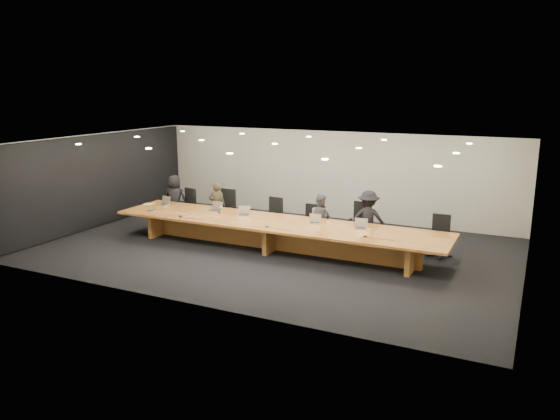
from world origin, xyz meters
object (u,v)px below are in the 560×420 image
Objects in this scene: chair_far_right at (439,236)px; paper_cup_far at (370,230)px; laptop_c at (244,211)px; water_bottle at (221,209)px; person_c at (320,218)px; mic_right at (365,236)px; chair_far_left at (185,206)px; person_a at (175,199)px; conference_table at (275,230)px; person_b at (217,205)px; chair_left at (224,209)px; mic_center at (267,226)px; amber_mug at (219,212)px; paper_cup_near at (328,223)px; chair_mid_left at (272,216)px; chair_right at (359,224)px; mic_left at (181,216)px; laptop_a at (163,201)px; av_box at (152,210)px; chair_mid_right at (310,222)px; laptop_e at (360,224)px; laptop_d at (315,219)px; person_d at (368,219)px.

paper_cup_far is (-1.46, -1.20, 0.26)m from chair_far_right.
laptop_c is 1.63× the size of water_bottle.
water_bottle is at bearing 22.62° from person_c.
person_c reaches higher than mic_right.
person_a is (-0.41, 0.04, 0.19)m from chair_far_left.
person_b is at bearing 154.59° from conference_table.
laptop_c reaches higher than conference_table.
chair_left reaches higher than mic_center.
amber_mug is (0.72, -1.01, 0.09)m from person_b.
water_bottle is 2.34× the size of paper_cup_near.
chair_mid_left is 4.70m from chair_far_right.
laptop_c is 1.43m from mic_center.
conference_table is 2.26m from chair_right.
person_a is 10.97× the size of mic_left.
paper_cup_near is 1.00× the size of paper_cup_far.
laptop_a is 2.80× the size of mic_center.
av_box reaches higher than mic_right.
chair_mid_right is (1.19, 0.02, -0.05)m from chair_mid_left.
laptop_e is (1.76, -1.03, 0.38)m from chair_mid_right.
av_box reaches higher than conference_table.
person_c is 16.30× the size of paper_cup_far.
paper_cup_near is (5.44, -0.93, 0.04)m from person_a.
laptop_a is (0.19, -0.82, 0.13)m from person_a.
person_a reaches higher than chair_left.
chair_mid_right is 3.34× the size of laptop_d.
chair_right is 8.69× the size of mic_left.
chair_far_left is 1.59m from av_box.
mic_center is at bearing -150.62° from laptop_d.
chair_left is at bearing 178.34° from chair_far_right.
chair_far_right is 11.50× the size of amber_mug.
laptop_e is 1.65× the size of water_bottle.
conference_table is 7.54× the size of chair_right.
person_d is 5.17× the size of laptop_d.
water_bottle is at bearing 2.23° from person_d.
mic_center is at bearing -3.00° from laptop_a.
person_d is 1.66m from mic_right.
conference_table is 7.50× the size of chair_left.
chair_mid_left is 5.57× the size of water_bottle.
person_c reaches higher than conference_table.
laptop_a is (-3.90, 0.41, 0.36)m from conference_table.
person_c is at bearing -6.08° from person_d.
person_c is at bearing 89.31° from laptop_d.
conference_table is 77.39× the size of mic_center.
laptop_a is at bearing 14.09° from person_c.
water_bottle is 0.90× the size of av_box.
chair_left is 4.04× the size of laptop_d.
person_c is at bearing 65.96° from mic_center.
conference_table is at bearing 171.67° from mic_right.
paper_cup_far is at bearing -11.19° from paper_cup_near.
chair_mid_right is 4.54m from person_a.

